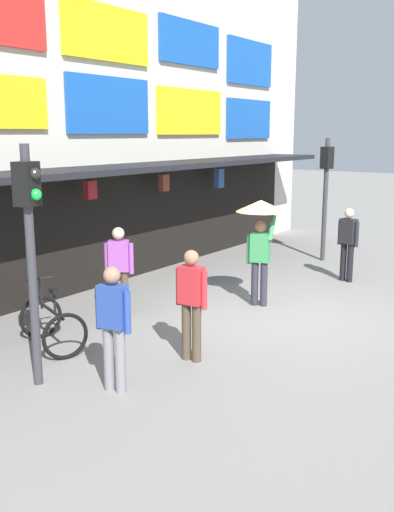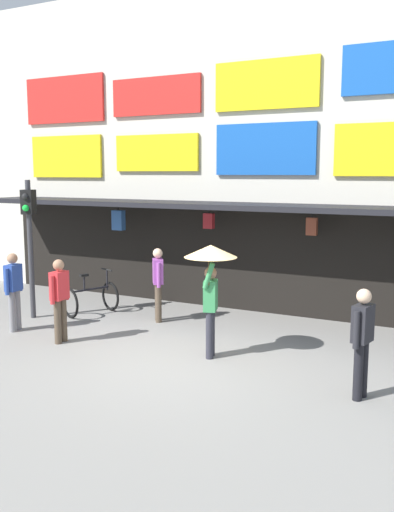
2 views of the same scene
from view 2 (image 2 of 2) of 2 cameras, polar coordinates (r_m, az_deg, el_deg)
The scene contains 9 objects.
ground_plane at distance 10.22m, azimuth -1.28°, elevation -10.66°, with size 80.00×80.00×0.00m, color gray.
shopfront at distance 13.85m, azimuth 7.86°, elevation 10.95°, with size 18.00×2.60×8.00m.
traffic_light_near at distance 13.29m, azimuth -16.80°, elevation 2.90°, with size 0.33×0.35×3.20m.
bicycle_parked at distance 13.56m, azimuth -10.81°, elevation -4.26°, with size 1.09×1.34×1.05m.
pedestrian_in_red at distance 8.67m, azimuth 16.56°, elevation -7.99°, with size 0.29×0.52×1.68m.
pedestrian_in_yellow at distance 12.46m, azimuth -18.26°, elevation -3.07°, with size 0.27×0.53×1.68m.
pedestrian_in_purple at distance 12.62m, azimuth -4.02°, elevation -2.51°, with size 0.39×0.45×1.68m.
pedestrian_with_umbrella at distance 10.01m, azimuth 1.40°, elevation -1.35°, with size 0.96×0.96×2.08m.
pedestrian_in_blue at distance 11.35m, azimuth -13.89°, elevation -4.00°, with size 0.24×0.53×1.68m.
Camera 2 is at (4.60, -8.49, 3.36)m, focal length 39.06 mm.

